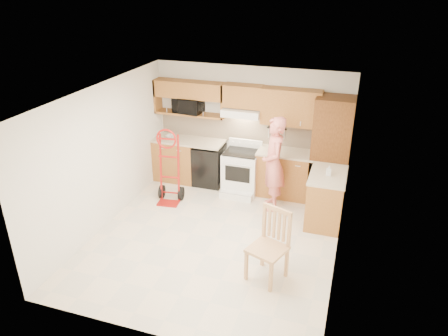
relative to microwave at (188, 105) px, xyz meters
The scene contains 28 objects.
floor 2.96m from the microwave, 58.21° to the right, with size 4.00×4.50×0.02m, color beige.
ceiling 2.60m from the microwave, 58.21° to the right, with size 4.00×4.50×0.02m, color white.
wall_back 1.36m from the microwave, ahead, with size 4.00×0.02×2.50m, color silver.
wall_front 4.55m from the microwave, 73.44° to the right, with size 4.00×0.02×2.50m, color silver.
wall_left 2.24m from the microwave, 108.99° to the right, with size 0.02×4.50×2.50m, color silver.
wall_right 3.93m from the microwave, 32.27° to the right, with size 0.02×4.50×2.50m, color silver.
backsplash 1.38m from the microwave, ahead, with size 3.92×0.03×0.55m, color beige.
lower_cab_left 1.24m from the microwave, 152.35° to the right, with size 0.90×0.60×0.90m, color #A06837.
dishwasher 1.33m from the microwave, 15.34° to the right, with size 0.60×0.60×0.85m, color black.
lower_cab_right 2.44m from the microwave, ahead, with size 1.14×0.60×0.90m, color #A06837.
countertop_left 0.75m from the microwave, 72.61° to the right, with size 1.50×0.63×0.04m, color #C0B099.
countertop_right 2.25m from the microwave, ahead, with size 1.14×0.63×0.04m, color #C0B099.
cab_return_right 3.36m from the microwave, 17.35° to the right, with size 0.60×1.00×0.90m, color #A06837.
countertop_return 3.22m from the microwave, 17.35° to the right, with size 0.63×1.00×0.04m, color #C0B099.
pantry_tall 3.01m from the microwave, ahead, with size 0.70×0.60×2.10m, color brown.
upper_cab_left 0.33m from the microwave, ahead, with size 1.50×0.33×0.34m, color #A06837.
upper_shelf_mw 0.19m from the microwave, ahead, with size 1.50×0.33×0.04m, color #A06837.
upper_cab_center 1.21m from the microwave, ahead, with size 0.76×0.33×0.44m, color #A06837.
upper_cab_right 2.13m from the microwave, ahead, with size 1.14×0.33×0.70m, color #A06837.
range_hood 1.17m from the microwave, ahead, with size 0.76×0.46×0.14m, color white.
knife_strip 1.89m from the microwave, ahead, with size 0.40×0.05×0.29m, color black, non-canonical shape.
microwave is the anchor object (origin of this frame).
range 1.71m from the microwave, 14.66° to the right, with size 0.70×0.92×1.03m, color white, non-canonical shape.
person 2.24m from the microwave, 20.37° to the right, with size 0.66×0.43×1.81m, color #D76D67.
hand_truck 1.50m from the microwave, 88.96° to the right, with size 0.54×0.49×1.37m, color #A61813, non-canonical shape.
dining_chair 3.84m from the microwave, 50.22° to the right, with size 0.49×0.54×1.10m, color tan, non-canonical shape.
soap_bottle 3.21m from the microwave, 18.02° to the right, with size 0.08×0.08×0.18m, color white.
bowl 0.80m from the microwave, 160.55° to the right, with size 0.20×0.20×0.05m, color white.
Camera 1 is at (2.03, -5.73, 4.11)m, focal length 34.00 mm.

